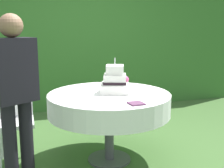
% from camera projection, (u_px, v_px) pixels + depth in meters
% --- Properties ---
extents(ground_plane, '(20.00, 20.00, 0.00)m').
position_uv_depth(ground_plane, '(109.00, 160.00, 3.31)').
color(ground_plane, '#3D602D').
extents(foliage_hedge, '(6.45, 0.44, 2.54)m').
position_uv_depth(foliage_hedge, '(73.00, 39.00, 5.28)').
color(foliage_hedge, '#336628').
rests_on(foliage_hedge, ground_plane).
extents(cake_table, '(1.34, 1.34, 0.78)m').
position_uv_depth(cake_table, '(109.00, 103.00, 3.18)').
color(cake_table, '#4C4C51').
rests_on(cake_table, ground_plane).
extents(wedding_cake, '(0.38, 0.38, 0.38)m').
position_uv_depth(wedding_cake, '(115.00, 82.00, 3.17)').
color(wedding_cake, white).
rests_on(wedding_cake, cake_table).
extents(serving_plate_near, '(0.13, 0.13, 0.01)m').
position_uv_depth(serving_plate_near, '(154.00, 94.00, 3.09)').
color(serving_plate_near, white).
rests_on(serving_plate_near, cake_table).
extents(serving_plate_far, '(0.10, 0.10, 0.01)m').
position_uv_depth(serving_plate_far, '(93.00, 87.00, 3.47)').
color(serving_plate_far, white).
rests_on(serving_plate_far, cake_table).
extents(napkin_stack, '(0.15, 0.15, 0.01)m').
position_uv_depth(napkin_stack, '(136.00, 103.00, 2.72)').
color(napkin_stack, '#603856').
rests_on(napkin_stack, cake_table).
extents(garden_chair, '(0.40, 0.40, 0.89)m').
position_uv_depth(garden_chair, '(14.00, 114.00, 3.20)').
color(garden_chair, white).
rests_on(garden_chair, ground_plane).
extents(standing_person, '(0.41, 0.35, 1.60)m').
position_uv_depth(standing_person, '(15.00, 93.00, 2.50)').
color(standing_person, black).
rests_on(standing_person, ground_plane).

